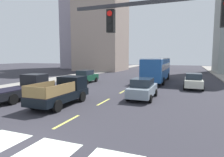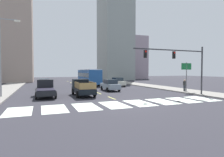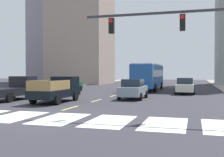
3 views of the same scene
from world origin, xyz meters
name	(u,v)px [view 3 (image 3 of 3)]	position (x,y,z in m)	size (l,w,h in m)	color
ground_plane	(37,118)	(0.00, 0.00, 0.00)	(160.00, 160.00, 0.00)	#2E2D34
sidewalk_left	(24,90)	(-12.72, 18.00, 0.07)	(3.98, 110.00, 0.15)	gray
crosswalk_stripe_3	(16,116)	(-1.28, 0.00, 0.00)	(1.94, 3.66, 0.01)	silver
crosswalk_stripe_4	(60,119)	(1.28, 0.00, 0.00)	(1.94, 3.66, 0.01)	silver
crosswalk_stripe_5	(110,121)	(3.83, 0.00, 0.00)	(1.94, 3.66, 0.01)	silver
crosswalk_stripe_6	(165,124)	(6.39, 0.00, 0.00)	(1.94, 3.66, 0.01)	silver
lane_dash_0	(70,108)	(0.00, 4.00, 0.00)	(0.16, 2.40, 0.01)	#D2CF53
lane_dash_1	(96,101)	(0.00, 9.00, 0.00)	(0.16, 2.40, 0.01)	#D2CF53
lane_dash_2	(113,96)	(0.00, 14.00, 0.00)	(0.16, 2.40, 0.01)	#D2CF53
lane_dash_3	(125,92)	(0.00, 19.00, 0.00)	(0.16, 2.40, 0.01)	#D2CF53
lane_dash_4	(134,90)	(0.00, 24.00, 0.00)	(0.16, 2.40, 0.01)	#D2CF53
lane_dash_5	(141,88)	(0.00, 29.00, 0.00)	(0.16, 2.40, 0.01)	#D2CF53
lane_dash_6	(147,86)	(0.00, 34.00, 0.00)	(0.16, 2.40, 0.01)	#D2CF53
lane_dash_7	(151,85)	(0.00, 39.00, 0.00)	(0.16, 2.40, 0.01)	#D2CF53
pickup_stakebed	(58,90)	(-2.57, 7.32, 0.94)	(2.18, 5.20, 1.96)	black
pickup_dark	(15,89)	(-6.84, 7.83, 0.92)	(2.18, 5.20, 1.96)	black
city_bus	(148,75)	(2.07, 22.82, 1.95)	(2.72, 10.80, 3.32)	#1F4E90
sedan_far	(133,89)	(2.56, 11.31, 0.86)	(2.02, 4.40, 1.72)	gray
sedan_near_left	(185,86)	(6.69, 18.39, 0.86)	(2.02, 4.40, 1.72)	beige
sedan_near_right	(69,84)	(-6.77, 18.33, 0.86)	(2.02, 4.40, 1.72)	#144A30
traffic_signal_gantry	(207,34)	(8.23, 2.29, 4.22)	(9.58, 0.27, 6.00)	#2D2D33
block_mid_left	(81,10)	(-14.97, 41.90, 15.10)	(11.51, 10.83, 30.20)	#A48E81
block_mid_right	(57,25)	(-24.54, 49.63, 13.84)	(9.71, 11.64, 27.68)	#9B92A1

